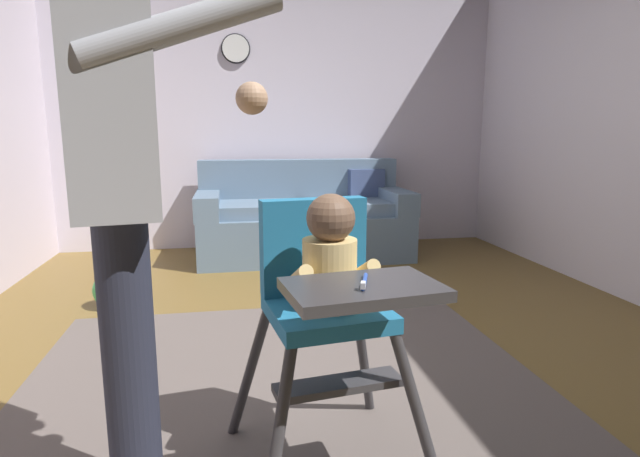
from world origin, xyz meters
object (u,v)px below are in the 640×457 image
object	(u,v)px
high_chair	(328,284)
toy_ball	(112,290)
wall_clock	(236,49)
adult_standing	(120,192)
couch	(304,219)

from	to	relation	value
high_chair	toy_ball	size ratio (longest dim) A/B	3.96
high_chair	wall_clock	size ratio (longest dim) A/B	3.47
high_chair	adult_standing	distance (m)	0.67
high_chair	couch	bearing A→B (deg)	165.45
adult_standing	wall_clock	xyz separation A→B (m)	(0.38, 3.57, 0.92)
adult_standing	toy_ball	distance (m)	2.12
toy_ball	high_chair	bearing A→B (deg)	-59.38
couch	toy_ball	bearing A→B (deg)	-49.77
couch	wall_clock	distance (m)	1.71
wall_clock	toy_ball	bearing A→B (deg)	-117.14
couch	high_chair	world-z (taller)	high_chair
high_chair	wall_clock	distance (m)	3.69
toy_ball	wall_clock	distance (m)	2.57
adult_standing	toy_ball	bearing A→B (deg)	93.84
wall_clock	couch	bearing A→B (deg)	-40.58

